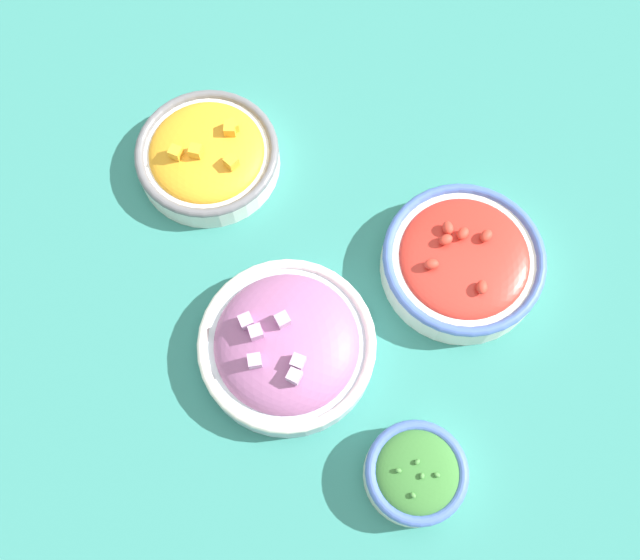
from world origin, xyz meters
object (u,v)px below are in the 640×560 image
object	(u,v)px
bowl_cherry_tomatoes	(463,261)
bowl_broccoli	(416,473)
bowl_red_onion	(287,345)
bowl_squash	(208,155)

from	to	relation	value
bowl_cherry_tomatoes	bowl_broccoli	size ratio (longest dim) A/B	1.75
bowl_red_onion	bowl_broccoli	world-z (taller)	bowl_red_onion
bowl_cherry_tomatoes	bowl_squash	bearing A→B (deg)	176.51
bowl_red_onion	bowl_squash	size ratio (longest dim) A/B	1.13
bowl_red_onion	bowl_cherry_tomatoes	world-z (taller)	bowl_red_onion
bowl_squash	bowl_broccoli	distance (m)	0.46
bowl_red_onion	bowl_squash	xyz separation A→B (m)	(-0.19, 0.19, -0.00)
bowl_broccoli	bowl_red_onion	bearing A→B (deg)	156.13
bowl_squash	bowl_broccoli	size ratio (longest dim) A/B	1.64
bowl_squash	bowl_cherry_tomatoes	world-z (taller)	same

